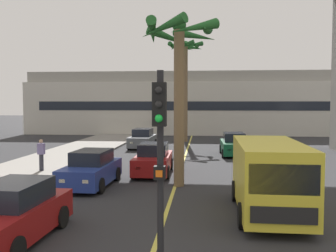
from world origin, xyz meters
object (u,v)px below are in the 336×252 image
at_px(car_queue_second, 143,139).
at_px(palm_tree_mid_median, 185,62).
at_px(delivery_van, 269,175).
at_px(car_queue_fourth, 234,145).
at_px(car_queue_fifth, 153,160).
at_px(pedestrian_near_crosswalk, 41,154).
at_px(palm_tree_near_median, 180,57).
at_px(traffic_light_median_near, 160,155).
at_px(car_queue_third, 91,170).
at_px(car_queue_front, 12,215).

xyz_separation_m(car_queue_second, palm_tree_mid_median, (3.21, 5.49, 6.78)).
bearing_deg(delivery_van, palm_tree_mid_median, 99.19).
height_order(car_queue_fourth, delivery_van, delivery_van).
bearing_deg(car_queue_fifth, pedestrian_near_crosswalk, -175.70).
xyz_separation_m(car_queue_fourth, delivery_van, (-0.03, -14.15, 0.57)).
xyz_separation_m(palm_tree_near_median, pedestrian_near_crosswalk, (-7.27, 2.32, -4.60)).
height_order(car_queue_fourth, traffic_light_median_near, traffic_light_median_near).
distance_m(palm_tree_mid_median, pedestrian_near_crosswalk, 19.41).
xyz_separation_m(delivery_van, traffic_light_median_near, (-2.90, -5.84, 1.43)).
bearing_deg(car_queue_third, car_queue_fourth, 56.30).
xyz_separation_m(car_queue_second, delivery_van, (6.98, -17.84, 0.57)).
relative_size(car_queue_fifth, delivery_van, 0.78).
relative_size(delivery_van, palm_tree_mid_median, 0.56).
bearing_deg(car_queue_fourth, palm_tree_near_median, -107.34).
xyz_separation_m(car_queue_fifth, palm_tree_near_median, (1.52, -2.75, 4.88)).
relative_size(delivery_van, palm_tree_near_median, 0.73).
xyz_separation_m(car_queue_third, palm_tree_mid_median, (3.21, 19.70, 6.78)).
distance_m(traffic_light_median_near, pedestrian_near_crosswalk, 14.37).
height_order(car_queue_fourth, palm_tree_mid_median, palm_tree_mid_median).
bearing_deg(traffic_light_median_near, palm_tree_near_median, 91.43).
distance_m(delivery_van, traffic_light_median_near, 6.68).
relative_size(car_queue_third, car_queue_fifth, 1.01).
bearing_deg(car_queue_third, car_queue_fifth, 53.08).
height_order(delivery_van, traffic_light_median_near, traffic_light_median_near).
bearing_deg(car_queue_fifth, delivery_van, -55.27).
bearing_deg(car_queue_third, car_queue_second, 89.98).
height_order(delivery_van, pedestrian_near_crosswalk, delivery_van).
bearing_deg(palm_tree_near_median, car_queue_second, 105.46).
bearing_deg(palm_tree_near_median, car_queue_third, -174.87).
bearing_deg(pedestrian_near_crosswalk, car_queue_second, 73.44).
xyz_separation_m(car_queue_fourth, palm_tree_mid_median, (-3.81, 9.17, 6.78)).
xyz_separation_m(palm_tree_near_median, palm_tree_mid_median, (-0.63, 19.35, 1.90)).
height_order(car_queue_third, delivery_van, delivery_van).
relative_size(traffic_light_median_near, palm_tree_near_median, 0.58).
bearing_deg(palm_tree_mid_median, car_queue_front, -97.14).
bearing_deg(car_queue_front, car_queue_second, 89.71).
bearing_deg(palm_tree_near_median, car_queue_fourth, 72.66).
distance_m(car_queue_second, palm_tree_mid_median, 9.29).
relative_size(car_queue_fifth, palm_tree_near_median, 0.57).
height_order(car_queue_fourth, car_queue_fifth, same).
distance_m(car_queue_third, car_queue_fourth, 12.65).
relative_size(car_queue_fifth, palm_tree_mid_median, 0.44).
bearing_deg(car_queue_fourth, delivery_van, -90.14).
bearing_deg(car_queue_front, car_queue_fifth, 76.16).
height_order(car_queue_second, pedestrian_near_crosswalk, pedestrian_near_crosswalk).
bearing_deg(palm_tree_near_median, car_queue_fifth, 118.85).
bearing_deg(car_queue_second, palm_tree_near_median, -74.54).
bearing_deg(car_queue_fifth, car_queue_second, 101.79).
relative_size(car_queue_fourth, pedestrian_near_crosswalk, 2.54).
height_order(car_queue_second, palm_tree_near_median, palm_tree_near_median).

